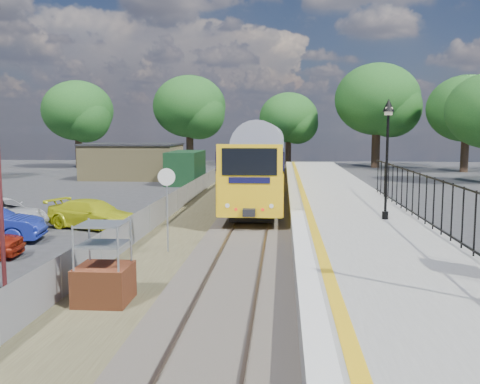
# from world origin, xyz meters

# --- Properties ---
(ground) EXTENTS (120.00, 120.00, 0.00)m
(ground) POSITION_xyz_m (0.00, 0.00, 0.00)
(ground) COLOR #2D2D30
(ground) RESTS_ON ground
(track_bed) EXTENTS (5.90, 80.00, 0.29)m
(track_bed) POSITION_xyz_m (-0.47, 9.67, 0.09)
(track_bed) COLOR #473F38
(track_bed) RESTS_ON ground
(platform) EXTENTS (5.00, 70.00, 0.90)m
(platform) POSITION_xyz_m (4.20, 8.00, 0.45)
(platform) COLOR gray
(platform) RESTS_ON ground
(platform_edge) EXTENTS (0.90, 70.00, 0.01)m
(platform_edge) POSITION_xyz_m (2.14, 8.00, 0.90)
(platform_edge) COLOR silver
(platform_edge) RESTS_ON platform
(victorian_lamp_north) EXTENTS (0.44, 0.44, 4.60)m
(victorian_lamp_north) POSITION_xyz_m (5.30, 6.00, 4.30)
(victorian_lamp_north) COLOR black
(victorian_lamp_north) RESTS_ON platform
(palisade_fence) EXTENTS (0.12, 26.00, 2.00)m
(palisade_fence) POSITION_xyz_m (6.55, 2.24, 1.84)
(palisade_fence) COLOR black
(palisade_fence) RESTS_ON platform
(wire_fence) EXTENTS (0.06, 52.00, 1.20)m
(wire_fence) POSITION_xyz_m (-4.20, 12.00, 0.60)
(wire_fence) COLOR #999EA3
(wire_fence) RESTS_ON ground
(outbuilding) EXTENTS (10.80, 10.10, 3.12)m
(outbuilding) POSITION_xyz_m (-10.91, 31.21, 1.52)
(outbuilding) COLOR #998956
(outbuilding) RESTS_ON ground
(tree_line) EXTENTS (56.80, 43.80, 11.88)m
(tree_line) POSITION_xyz_m (1.40, 42.00, 6.61)
(tree_line) COLOR #332319
(tree_line) RESTS_ON ground
(train) EXTENTS (2.82, 40.83, 3.51)m
(train) POSITION_xyz_m (0.00, 27.32, 2.34)
(train) COLOR yellow
(train) RESTS_ON ground
(brick_plinth) EXTENTS (1.29, 1.29, 2.08)m
(brick_plinth) POSITION_xyz_m (-3.04, -2.15, 1.00)
(brick_plinth) COLOR brown
(brick_plinth) RESTS_ON ground
(speed_sign) EXTENTS (0.61, 0.12, 3.00)m
(speed_sign) POSITION_xyz_m (-2.66, 3.43, 2.07)
(speed_sign) COLOR #999EA3
(speed_sign) RESTS_ON ground
(car_yellow) EXTENTS (4.69, 3.17, 1.26)m
(car_yellow) POSITION_xyz_m (-6.96, 7.90, 0.63)
(car_yellow) COLOR #C9CF18
(car_yellow) RESTS_ON ground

